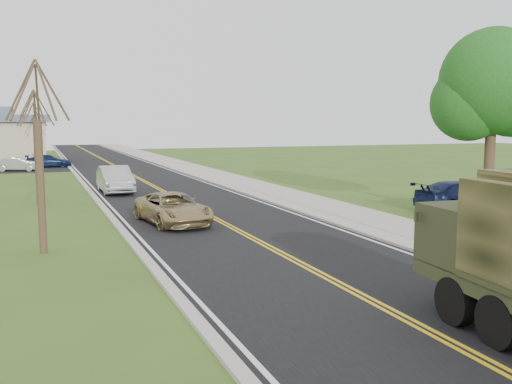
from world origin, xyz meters
TOP-DOWN VIEW (x-y plane):
  - ground at (0.00, 0.00)m, footprint 160.00×160.00m
  - road at (0.00, 40.00)m, footprint 8.00×120.00m
  - curb_right at (4.15, 40.00)m, footprint 0.30×120.00m
  - sidewalk_right at (5.90, 40.00)m, footprint 3.20×120.00m
  - curb_left at (-4.15, 40.00)m, footprint 0.30×120.00m
  - leafy_tree at (11.00, 10.01)m, footprint 4.83×4.50m
  - bare_tree_a at (-7.00, 10.00)m, footprint 1.93×2.26m
  - bare_tree_b at (-7.00, 22.00)m, footprint 1.83×2.14m
  - bare_tree_c at (-7.00, 34.00)m, footprint 2.04×2.39m
  - bare_tree_d at (-7.00, 46.00)m, footprint 1.88×2.20m
  - suv_champagne at (-1.96, 13.63)m, footprint 2.70×4.83m
  - sedan_silver at (-2.74, 25.12)m, footprint 1.73×4.76m
  - pickup_navy at (11.64, 12.31)m, footprint 4.81×2.03m
  - lot_car_silver at (-8.49, 43.22)m, footprint 3.78×1.84m
  - lot_car_navy at (-5.88, 46.64)m, footprint 4.14×1.98m

SIDE VIEW (x-z plane):
  - ground at x=0.00m, z-range 0.00..0.00m
  - road at x=0.00m, z-range 0.00..0.01m
  - sidewalk_right at x=5.90m, z-range 0.00..0.10m
  - curb_left at x=-4.15m, z-range 0.00..0.10m
  - curb_right at x=4.15m, z-range 0.00..0.12m
  - lot_car_navy at x=-5.88m, z-range 0.00..1.16m
  - lot_car_silver at x=-8.49m, z-range 0.00..1.19m
  - suv_champagne at x=-1.96m, z-range 0.00..1.28m
  - pickup_navy at x=11.64m, z-range 0.00..1.39m
  - sedan_silver at x=-2.74m, z-range 0.00..1.56m
  - bare_tree_b at x=-7.00m, z-range -0.39..5.34m
  - bare_tree_d at x=-7.00m, z-range -0.40..5.50m
  - bare_tree_a at x=-7.00m, z-range -0.41..5.66m
  - bare_tree_c at x=-7.00m, z-range -0.44..5.99m
  - leafy_tree at x=11.00m, z-range 1.44..9.54m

